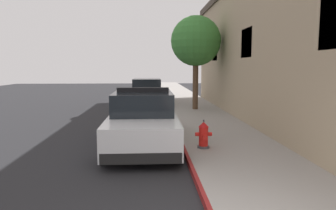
{
  "coord_description": "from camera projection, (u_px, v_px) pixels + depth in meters",
  "views": [
    {
      "loc": [
        -0.94,
        -3.67,
        2.27
      ],
      "look_at": [
        -0.34,
        6.79,
        1.0
      ],
      "focal_mm": 33.69,
      "sensor_mm": 36.0,
      "label": 1
    }
  ],
  "objects": [
    {
      "name": "fire_hydrant",
      "position": [
        204.0,
        135.0,
        8.31
      ],
      "size": [
        0.44,
        0.4,
        0.76
      ],
      "color": "#4C4C51",
      "rests_on": "sidewalk_pavement"
    },
    {
      "name": "parked_car_silver_ahead",
      "position": [
        147.0,
        92.0,
        19.1
      ],
      "size": [
        1.94,
        4.84,
        1.56
      ],
      "color": "black",
      "rests_on": "ground"
    },
    {
      "name": "storefront_building",
      "position": [
        319.0,
        46.0,
        12.04
      ],
      "size": [
        5.88,
        20.99,
        6.13
      ],
      "color": "tan",
      "rests_on": "ground"
    },
    {
      "name": "sidewalk_pavement",
      "position": [
        202.0,
        117.0,
        13.94
      ],
      "size": [
        2.7,
        60.0,
        0.14
      ],
      "primitive_type": "cube",
      "color": "gray",
      "rests_on": "ground"
    },
    {
      "name": "curb_painted_edge",
      "position": [
        171.0,
        117.0,
        13.86
      ],
      "size": [
        0.08,
        60.0,
        0.14
      ],
      "primitive_type": "cube",
      "color": "maroon",
      "rests_on": "ground"
    },
    {
      "name": "street_tree",
      "position": [
        196.0,
        41.0,
        15.65
      ],
      "size": [
        2.49,
        2.49,
        4.66
      ],
      "color": "brown",
      "rests_on": "sidewalk_pavement"
    },
    {
      "name": "police_cruiser",
      "position": [
        143.0,
        120.0,
        9.09
      ],
      "size": [
        1.94,
        4.84,
        1.68
      ],
      "color": "white",
      "rests_on": "ground"
    },
    {
      "name": "ground_plane",
      "position": [
        64.0,
        122.0,
        13.62
      ],
      "size": [
        28.68,
        60.0,
        0.2
      ],
      "primitive_type": "cube",
      "color": "#232326"
    }
  ]
}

